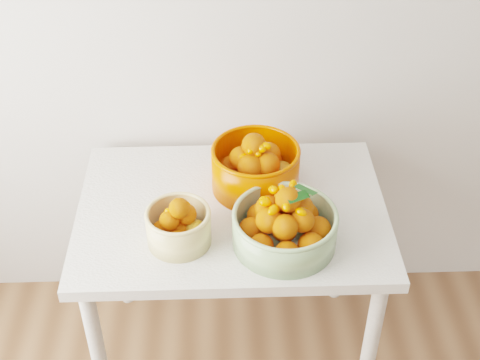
# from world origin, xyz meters

# --- Properties ---
(table) EXTENTS (1.00, 0.70, 0.75)m
(table) POSITION_xyz_m (-0.45, 1.60, 0.65)
(table) COLOR silver
(table) RESTS_ON ground
(bowl_cream) EXTENTS (0.26, 0.26, 0.17)m
(bowl_cream) POSITION_xyz_m (-0.61, 1.45, 0.81)
(bowl_cream) COLOR #DABF7E
(bowl_cream) RESTS_ON table
(bowl_green) EXTENTS (0.39, 0.39, 0.20)m
(bowl_green) POSITION_xyz_m (-0.29, 1.43, 0.82)
(bowl_green) COLOR #8CAB79
(bowl_green) RESTS_ON table
(bowl_orange) EXTENTS (0.35, 0.35, 0.21)m
(bowl_orange) POSITION_xyz_m (-0.37, 1.70, 0.83)
(bowl_orange) COLOR #DE3E00
(bowl_orange) RESTS_ON table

